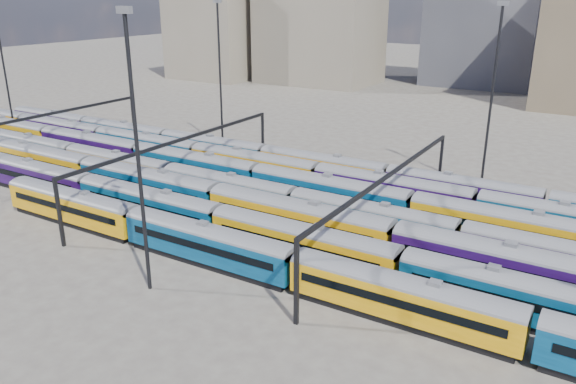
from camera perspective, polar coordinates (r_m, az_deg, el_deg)
The scene contains 15 objects.
ground at distance 68.92m, azimuth 2.09°, elevation -3.12°, with size 500.00×500.00×0.00m, color #47413C.
rake_0 at distance 49.02m, azimuth 11.46°, elevation -10.04°, with size 103.52×3.03×5.11m.
rake_1 at distance 57.67m, azimuth 1.43°, elevation -4.83°, with size 106.45×3.12×5.25m.
rake_2 at distance 63.14m, azimuth 1.00°, elevation -2.39°, with size 160.36×3.35×5.65m.
rake_3 at distance 74.30m, azimuth -6.14°, elevation 0.65°, with size 141.78×2.96×4.98m.
rake_4 at distance 77.36m, azimuth -3.18°, elevation 1.70°, with size 132.61×3.23×5.45m.
rake_5 at distance 83.49m, azimuth -3.53°, elevation 2.99°, with size 151.07×3.15×5.32m.
rake_6 at distance 88.26m, azimuth -2.44°, elevation 3.83°, with size 122.54×2.99×5.03m.
gantry_0 at distance 100.06m, azimuth -23.88°, elevation 6.51°, with size 0.35×40.35×8.03m.
gantry_1 at distance 77.88m, azimuth -10.83°, elevation 4.51°, with size 0.35×40.35×8.03m.
gantry_2 at distance 62.60m, azimuth 10.18°, elevation 0.83°, with size 0.35×40.35×8.03m.
mast_1 at distance 99.40m, azimuth -6.94°, elevation 12.16°, with size 1.40×0.50×25.60m.
mast_2 at distance 50.70m, azimuth -15.10°, elevation 4.49°, with size 1.40×0.50×25.60m.
mast_3 at distance 82.16m, azimuth 20.06°, elevation 9.59°, with size 1.40×0.50×25.60m.
mast_6 at distance 119.85m, azimuth -26.93°, elevation 11.49°, with size 1.40×0.50×25.60m.
Camera 1 is at (30.78, -55.63, 26.60)m, focal length 35.00 mm.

